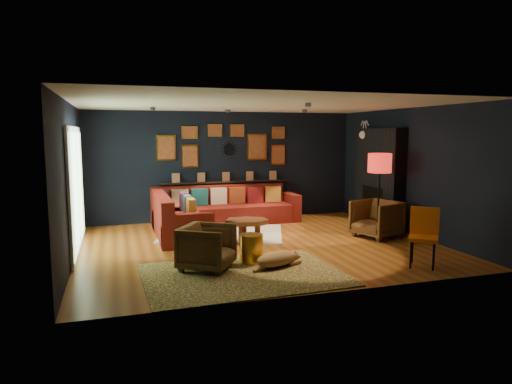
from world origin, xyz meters
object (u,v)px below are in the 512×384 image
object	(u,v)px
armchair_left	(207,245)
dog	(277,256)
sectional	(208,214)
floor_lamp	(380,167)
orange_chair	(424,232)
gold_stool	(251,249)
armchair_right	(376,217)
pouf	(201,222)
coffee_table	(247,224)

from	to	relation	value
armchair_left	dog	distance (m)	1.10
sectional	floor_lamp	bearing A→B (deg)	-30.83
floor_lamp	orange_chair	bearing A→B (deg)	-102.46
gold_stool	orange_chair	xyz separation A→B (m)	(2.56, -0.94, 0.31)
gold_stool	dog	size ratio (longest dim) A/B	0.45
armchair_left	armchair_right	xyz separation A→B (m)	(3.70, 1.17, 0.03)
armchair_right	floor_lamp	bearing A→B (deg)	100.56
armchair_right	gold_stool	distance (m)	3.13
pouf	gold_stool	size ratio (longest dim) A/B	1.09
coffee_table	sectional	bearing A→B (deg)	105.15
pouf	gold_stool	distance (m)	2.64
pouf	orange_chair	distance (m)	4.60
gold_stool	orange_chair	bearing A→B (deg)	-20.16
armchair_left	gold_stool	distance (m)	0.77
armchair_right	orange_chair	world-z (taller)	orange_chair
sectional	armchair_left	xyz separation A→B (m)	(-0.63, -3.05, 0.06)
floor_lamp	dog	xyz separation A→B (m)	(-2.69, -1.42, -1.24)
pouf	gold_stool	bearing A→B (deg)	-82.73
sectional	dog	bearing A→B (deg)	-82.57
gold_stool	dog	world-z (taller)	gold_stool
gold_stool	armchair_right	bearing A→B (deg)	19.51
floor_lamp	armchair_right	bearing A→B (deg)	-150.92
armchair_left	gold_stool	xyz separation A→B (m)	(0.75, 0.12, -0.15)
coffee_table	floor_lamp	size ratio (longest dim) A/B	0.57
coffee_table	armchair_left	xyz separation A→B (m)	(-1.06, -1.46, 0.01)
armchair_right	dog	size ratio (longest dim) A/B	0.78
pouf	armchair_right	xyz separation A→B (m)	(3.28, -1.58, 0.21)
sectional	orange_chair	world-z (taller)	orange_chair
dog	orange_chair	bearing A→B (deg)	-36.24
floor_lamp	pouf	bearing A→B (deg)	155.07
coffee_table	dog	xyz separation A→B (m)	(-0.01, -1.68, -0.19)
floor_lamp	dog	distance (m)	3.28
orange_chair	sectional	bearing A→B (deg)	165.07
sectional	armchair_right	xyz separation A→B (m)	(3.06, -1.89, 0.09)
armchair_left	orange_chair	xyz separation A→B (m)	(3.30, -0.82, 0.17)
orange_chair	dog	bearing A→B (deg)	-154.32
sectional	gold_stool	world-z (taller)	sectional
coffee_table	orange_chair	world-z (taller)	orange_chair
pouf	floor_lamp	bearing A→B (deg)	-24.93
coffee_table	pouf	size ratio (longest dim) A/B	1.87
armchair_right	orange_chair	bearing A→B (deg)	-29.77
armchair_left	orange_chair	distance (m)	3.40
gold_stool	floor_lamp	bearing A→B (deg)	19.68
armchair_right	orange_chair	distance (m)	2.03
gold_stool	sectional	bearing A→B (deg)	92.23
coffee_table	armchair_left	size ratio (longest dim) A/B	1.26
pouf	dog	distance (m)	3.04
pouf	dog	xyz separation A→B (m)	(0.65, -2.97, -0.02)
sectional	armchair_right	size ratio (longest dim) A/B	4.17
gold_stool	floor_lamp	size ratio (longest dim) A/B	0.28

